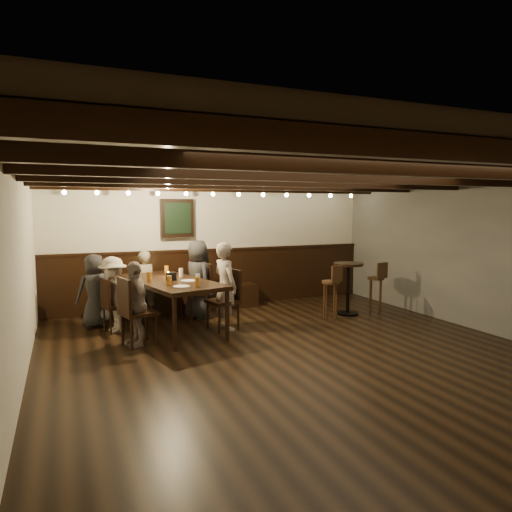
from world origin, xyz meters
name	(u,v)px	position (x,y,z in m)	size (l,w,h in m)	color
room	(223,259)	(-0.29, 2.21, 1.07)	(7.00, 7.00, 7.00)	black
dining_table	(170,284)	(-1.28, 1.94, 0.74)	(1.44, 2.33, 0.81)	black
chair_left_near	(116,315)	(-2.08, 2.21, 0.26)	(0.46, 0.46, 0.85)	black
chair_left_far	(138,324)	(-1.88, 1.34, 0.30)	(0.53, 0.53, 0.97)	black
chair_right_near	(197,302)	(-0.68, 2.54, 0.30)	(0.53, 0.53, 0.97)	black
chair_right_far	(224,311)	(-0.47, 1.66, 0.29)	(0.53, 0.53, 0.96)	black
person_bench_left	(95,291)	(-2.36, 2.61, 0.60)	(0.59, 0.38, 1.20)	#262729
person_bench_centre	(144,284)	(-1.51, 2.96, 0.60)	(0.44, 0.29, 1.19)	gray
person_bench_right	(193,281)	(-0.60, 3.02, 0.60)	(0.58, 0.45, 1.19)	#5A1F1F
person_left_near	(113,294)	(-2.11, 2.21, 0.59)	(0.77, 0.44, 1.19)	#B2A596
person_left_far	(135,304)	(-1.90, 1.33, 0.60)	(0.70, 0.29, 1.20)	gray
person_right_near	(198,279)	(-0.65, 2.55, 0.69)	(0.68, 0.44, 1.38)	#29292B
person_right_far	(225,286)	(-0.44, 1.67, 0.70)	(0.51, 0.34, 1.40)	gray
pint_a	(136,272)	(-1.71, 2.56, 0.88)	(0.07, 0.07, 0.14)	#BF7219
pint_b	(166,270)	(-1.18, 2.63, 0.88)	(0.07, 0.07, 0.14)	#BF7219
pint_c	(149,276)	(-1.59, 1.97, 0.88)	(0.07, 0.07, 0.14)	#BF7219
pint_d	(181,272)	(-1.03, 2.20, 0.88)	(0.07, 0.07, 0.14)	silver
pint_e	(169,280)	(-1.39, 1.45, 0.88)	(0.07, 0.07, 0.14)	#BF7219
pint_f	(198,279)	(-0.96, 1.45, 0.88)	(0.07, 0.07, 0.14)	silver
pint_g	(197,282)	(-1.05, 1.17, 0.88)	(0.07, 0.07, 0.14)	#BF7219
plate_near	(181,286)	(-1.26, 1.22, 0.82)	(0.24, 0.24, 0.01)	white
plate_far	(189,281)	(-1.03, 1.69, 0.82)	(0.24, 0.24, 0.01)	white
condiment_caddy	(171,276)	(-1.26, 1.89, 0.87)	(0.15, 0.10, 0.12)	black
candle	(168,275)	(-1.23, 2.26, 0.84)	(0.05, 0.05, 0.05)	beige
high_top_table	(348,281)	(1.95, 1.76, 0.62)	(0.53, 0.53, 0.95)	black
bar_stool_left	(330,299)	(1.45, 1.55, 0.36)	(0.32, 0.34, 0.96)	#392012
bar_stool_right	(376,294)	(2.45, 1.60, 0.36)	(0.31, 0.33, 0.96)	#392012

